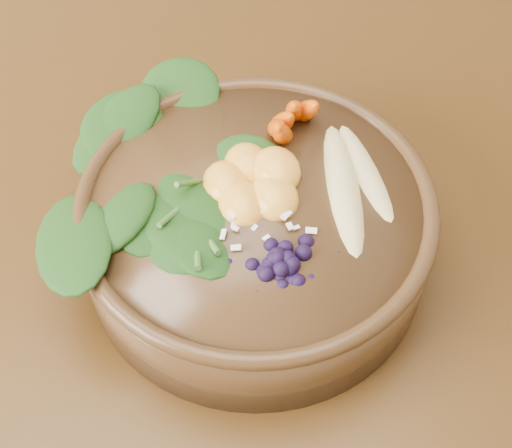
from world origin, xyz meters
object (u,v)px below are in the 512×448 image
(carrot_cluster, at_px, (295,88))
(blueberry_pile, at_px, (279,246))
(mandarin_cluster, at_px, (253,171))
(banana_halves, at_px, (356,168))
(kale_heap, at_px, (185,138))
(stoneware_bowl, at_px, (256,231))

(carrot_cluster, height_order, blueberry_pile, carrot_cluster)
(mandarin_cluster, distance_m, blueberry_pile, 0.09)
(banana_halves, distance_m, blueberry_pile, 0.11)
(blueberry_pile, bearing_deg, kale_heap, 110.83)
(stoneware_bowl, relative_size, mandarin_cluster, 3.15)
(blueberry_pile, bearing_deg, banana_halves, 37.52)
(stoneware_bowl, height_order, banana_halves, banana_halves)
(kale_heap, height_order, blueberry_pile, kale_heap)
(kale_heap, distance_m, carrot_cluster, 0.11)
(kale_heap, bearing_deg, mandarin_cluster, -42.75)
(banana_halves, bearing_deg, carrot_cluster, 113.06)
(carrot_cluster, bearing_deg, blueberry_pile, -109.55)
(kale_heap, bearing_deg, carrot_cluster, 9.54)
(kale_heap, relative_size, mandarin_cluster, 2.07)
(stoneware_bowl, height_order, mandarin_cluster, mandarin_cluster)
(kale_heap, relative_size, carrot_cluster, 2.38)
(carrot_cluster, distance_m, banana_halves, 0.09)
(mandarin_cluster, bearing_deg, banana_halves, -10.72)
(carrot_cluster, relative_size, mandarin_cluster, 0.87)
(banana_halves, relative_size, mandarin_cluster, 1.77)
(banana_halves, bearing_deg, kale_heap, 156.45)
(stoneware_bowl, bearing_deg, blueberry_pile, -88.11)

